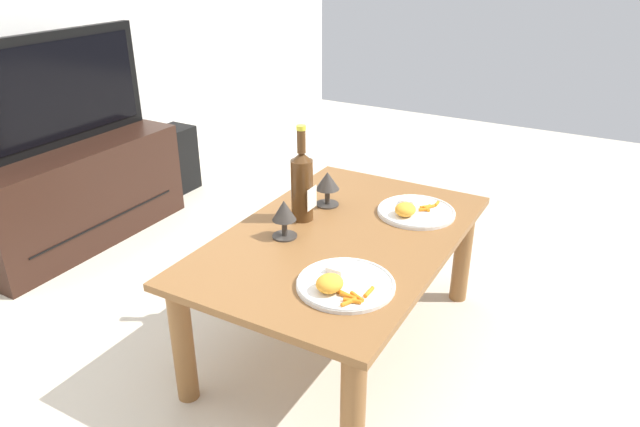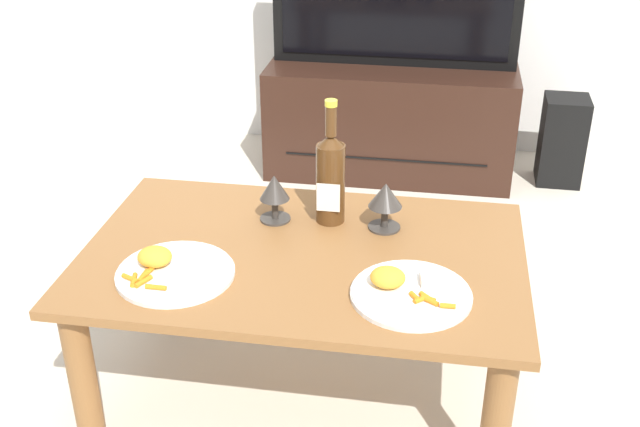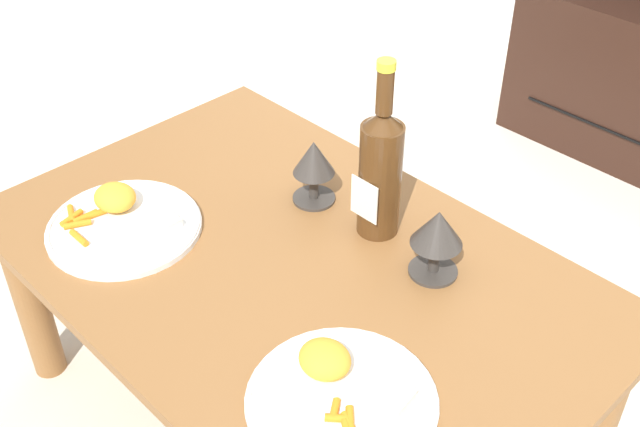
{
  "view_description": "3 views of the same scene",
  "coord_description": "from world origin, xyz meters",
  "views": [
    {
      "loc": [
        -1.59,
        -0.81,
        1.37
      ],
      "look_at": [
        -0.01,
        0.08,
        0.52
      ],
      "focal_mm": 32.55,
      "sensor_mm": 36.0,
      "label": 1
    },
    {
      "loc": [
        0.32,
        -1.7,
        1.47
      ],
      "look_at": [
        0.04,
        0.05,
        0.54
      ],
      "focal_mm": 43.54,
      "sensor_mm": 36.0,
      "label": 2
    },
    {
      "loc": [
        0.81,
        -0.71,
        1.39
      ],
      "look_at": [
        0.03,
        0.04,
        0.56
      ],
      "focal_mm": 44.3,
      "sensor_mm": 36.0,
      "label": 3
    }
  ],
  "objects": [
    {
      "name": "tv_stand",
      "position": [
        0.11,
        1.57,
        0.24
      ],
      "size": [
        1.07,
        0.49,
        0.48
      ],
      "color": "black",
      "rests_on": "ground_plane"
    },
    {
      "name": "goblet_right",
      "position": [
        0.2,
        0.16,
        0.54
      ],
      "size": [
        0.09,
        0.09,
        0.13
      ],
      "color": "#38332D",
      "rests_on": "dining_table"
    },
    {
      "name": "ground_plane",
      "position": [
        0.0,
        0.0,
        0.0
      ],
      "size": [
        6.4,
        6.4,
        0.0
      ],
      "primitive_type": "plane",
      "color": "beige"
    },
    {
      "name": "wine_bottle",
      "position": [
        0.04,
        0.18,
        0.59
      ],
      "size": [
        0.08,
        0.08,
        0.35
      ],
      "color": "#4C2D14",
      "rests_on": "dining_table"
    },
    {
      "name": "dinner_plate_left",
      "position": [
        -0.3,
        -0.16,
        0.47
      ],
      "size": [
        0.29,
        0.29,
        0.06
      ],
      "color": "white",
      "rests_on": "dining_table"
    },
    {
      "name": "tv_screen",
      "position": [
        0.11,
        1.57,
        0.75
      ],
      "size": [
        1.04,
        0.05,
        0.52
      ],
      "color": "black",
      "rests_on": "tv_stand"
    },
    {
      "name": "dinner_plate_right",
      "position": [
        0.28,
        -0.16,
        0.46
      ],
      "size": [
        0.29,
        0.29,
        0.06
      ],
      "color": "white",
      "rests_on": "dining_table"
    },
    {
      "name": "goblet_left",
      "position": [
        -0.11,
        0.16,
        0.54
      ],
      "size": [
        0.09,
        0.09,
        0.14
      ],
      "color": "#38332D",
      "rests_on": "dining_table"
    },
    {
      "name": "floor_speaker",
      "position": [
        0.85,
        1.54,
        0.19
      ],
      "size": [
        0.19,
        0.19,
        0.38
      ],
      "primitive_type": "cube",
      "rotation": [
        0.0,
        0.0,
        -0.01
      ],
      "color": "black",
      "rests_on": "ground_plane"
    },
    {
      "name": "dining_table",
      "position": [
        0.0,
        0.0,
        0.37
      ],
      "size": [
        1.14,
        0.73,
        0.45
      ],
      "color": "brown",
      "rests_on": "ground_plane"
    }
  ]
}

